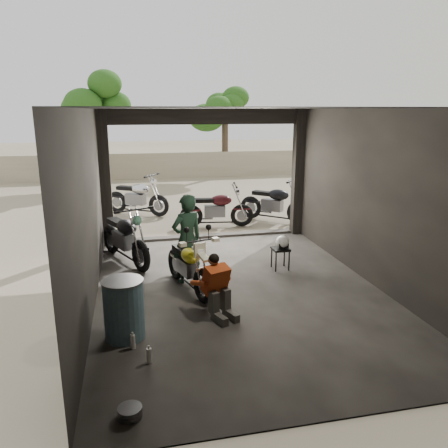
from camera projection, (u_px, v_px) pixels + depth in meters
name	position (u px, v px, depth m)	size (l,w,h in m)	color
ground	(239.00, 292.00, 7.86)	(80.00, 80.00, 0.00)	#7A6D56
garage	(233.00, 216.00, 8.06)	(7.00, 7.13, 3.20)	#2D2B28
boundary_wall	(168.00, 165.00, 20.95)	(18.00, 0.30, 1.20)	gray
tree_left	(96.00, 90.00, 18.06)	(2.20, 2.20, 5.60)	#382B1E
tree_right	(225.00, 102.00, 20.77)	(2.20, 2.20, 5.00)	#382B1E
main_bike	(188.00, 262.00, 7.81)	(0.67, 1.63, 1.09)	white
left_bike	(124.00, 233.00, 9.24)	(0.78, 1.89, 1.28)	black
outside_bike_a	(137.00, 194.00, 13.50)	(0.78, 1.90, 1.29)	black
outside_bike_b	(217.00, 206.00, 12.06)	(0.73, 1.78, 1.20)	#451016
outside_bike_c	(274.00, 200.00, 12.66)	(0.78, 1.88, 1.27)	black
rider	(187.00, 239.00, 8.10)	(0.62, 0.41, 1.70)	#172F22
mechanic	(219.00, 289.00, 6.75)	(0.50, 0.68, 0.98)	#D14E1B
stool	(280.00, 252.00, 8.85)	(0.33, 0.33, 0.46)	black
helmet	(282.00, 242.00, 8.80)	(0.27, 0.28, 0.26)	white
oil_drum	(124.00, 310.00, 6.15)	(0.57, 0.57, 0.88)	#486C79
sign_post	(336.00, 170.00, 10.81)	(0.85, 0.08, 2.54)	black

